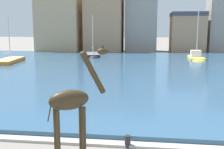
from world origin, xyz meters
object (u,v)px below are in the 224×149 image
at_px(sailboat_black, 93,56).
at_px(mooring_bollard, 128,142).
at_px(giraffe_statue, 72,102).
at_px(sailboat_yellow, 196,58).
at_px(sailboat_orange, 11,61).

bearing_deg(sailboat_black, mooring_bollard, -76.42).
xyz_separation_m(giraffe_statue, sailboat_yellow, (9.81, 31.52, -1.59)).
xyz_separation_m(sailboat_orange, sailboat_yellow, (25.32, 6.39, 0.11)).
bearing_deg(mooring_bollard, sailboat_black, 103.58).
xyz_separation_m(giraffe_statue, sailboat_orange, (-15.51, 25.13, -1.71)).
relative_size(sailboat_yellow, mooring_bollard, 14.91).
relative_size(sailboat_orange, mooring_bollard, 15.64).
height_order(sailboat_orange, sailboat_black, sailboat_black).
distance_m(giraffe_statue, sailboat_yellow, 33.05).
bearing_deg(sailboat_yellow, sailboat_orange, -165.82).
bearing_deg(sailboat_yellow, giraffe_statue, -107.29).
relative_size(giraffe_statue, sailboat_black, 0.59).
xyz_separation_m(sailboat_black, sailboat_yellow, (15.80, -2.26, 0.12)).
bearing_deg(sailboat_black, giraffe_statue, -79.95).
xyz_separation_m(sailboat_yellow, mooring_bollard, (-7.89, -30.48, -0.26)).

